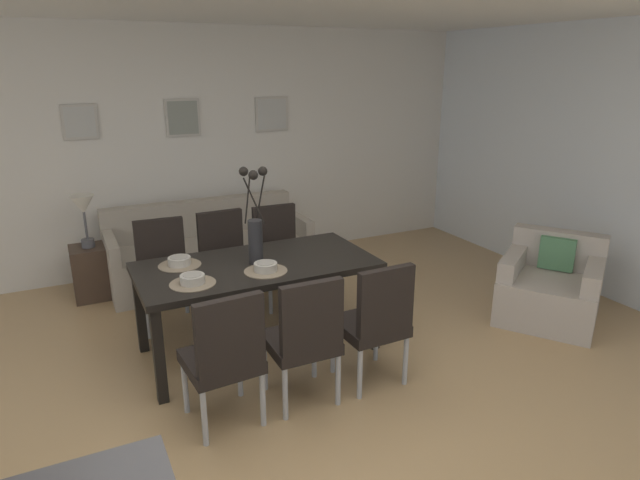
{
  "coord_description": "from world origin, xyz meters",
  "views": [
    {
      "loc": [
        -1.12,
        -2.72,
        2.19
      ],
      "look_at": [
        0.77,
        1.11,
        0.81
      ],
      "focal_mm": 30.6,
      "sensor_mm": 36.0,
      "label": 1
    }
  ],
  "objects_px": {
    "dining_chair_far_left": "(305,335)",
    "framed_picture_center": "(183,118)",
    "framed_picture_right": "(272,114)",
    "bowl_near_right": "(179,260)",
    "bowl_near_left": "(192,278)",
    "armchair": "(550,288)",
    "centerpiece_vase": "(255,227)",
    "dining_chair_mid_right": "(279,250)",
    "framed_picture_left": "(80,122)",
    "dining_chair_near_left": "(225,354)",
    "dining_chair_mid_left": "(376,319)",
    "side_table": "(92,272)",
    "dining_chair_near_right": "(163,268)",
    "table_lamp": "(83,209)",
    "sofa": "(209,254)",
    "dining_chair_far_right": "(225,257)",
    "bowl_far_left": "(266,266)",
    "dining_table": "(257,272)"
  },
  "relations": [
    {
      "from": "dining_chair_far_left",
      "to": "side_table",
      "type": "xyz_separation_m",
      "value": [
        -1.12,
        2.54,
        -0.25
      ]
    },
    {
      "from": "armchair",
      "to": "framed_picture_right",
      "type": "distance_m",
      "value": 3.46
    },
    {
      "from": "framed_picture_left",
      "to": "bowl_far_left",
      "type": "bearing_deg",
      "value": -67.0
    },
    {
      "from": "dining_chair_mid_left",
      "to": "centerpiece_vase",
      "type": "xyz_separation_m",
      "value": [
        -0.57,
        0.84,
        0.51
      ]
    },
    {
      "from": "dining_chair_far_left",
      "to": "bowl_near_left",
      "type": "bearing_deg",
      "value": 131.82
    },
    {
      "from": "bowl_near_left",
      "to": "framed_picture_right",
      "type": "bearing_deg",
      "value": 56.88
    },
    {
      "from": "framed_picture_right",
      "to": "bowl_near_right",
      "type": "bearing_deg",
      "value": -128.21
    },
    {
      "from": "dining_chair_far_left",
      "to": "armchair",
      "type": "height_order",
      "value": "dining_chair_far_left"
    },
    {
      "from": "dining_chair_near_left",
      "to": "dining_chair_near_right",
      "type": "height_order",
      "value": "same"
    },
    {
      "from": "bowl_near_right",
      "to": "framed_picture_left",
      "type": "xyz_separation_m",
      "value": [
        -0.47,
        1.96,
        0.88
      ]
    },
    {
      "from": "framed_picture_left",
      "to": "framed_picture_center",
      "type": "bearing_deg",
      "value": -0.0
    },
    {
      "from": "dining_chair_mid_left",
      "to": "side_table",
      "type": "relative_size",
      "value": 1.77
    },
    {
      "from": "centerpiece_vase",
      "to": "dining_chair_near_left",
      "type": "bearing_deg",
      "value": -121.56
    },
    {
      "from": "bowl_near_left",
      "to": "bowl_near_right",
      "type": "bearing_deg",
      "value": 90.0
    },
    {
      "from": "dining_chair_far_left",
      "to": "framed_picture_left",
      "type": "relative_size",
      "value": 2.72
    },
    {
      "from": "dining_table",
      "to": "dining_chair_far_right",
      "type": "distance_m",
      "value": 0.88
    },
    {
      "from": "dining_chair_mid_left",
      "to": "bowl_far_left",
      "type": "height_order",
      "value": "dining_chair_mid_left"
    },
    {
      "from": "dining_chair_near_right",
      "to": "sofa",
      "type": "xyz_separation_m",
      "value": [
        0.62,
        0.85,
        -0.23
      ]
    },
    {
      "from": "armchair",
      "to": "framed_picture_left",
      "type": "relative_size",
      "value": 3.28
    },
    {
      "from": "centerpiece_vase",
      "to": "armchair",
      "type": "xyz_separation_m",
      "value": [
        2.54,
        -0.61,
        -0.74
      ]
    },
    {
      "from": "bowl_near_left",
      "to": "table_lamp",
      "type": "height_order",
      "value": "table_lamp"
    },
    {
      "from": "dining_chair_far_left",
      "to": "framed_picture_center",
      "type": "relative_size",
      "value": 2.34
    },
    {
      "from": "framed_picture_center",
      "to": "bowl_near_left",
      "type": "bearing_deg",
      "value": -102.84
    },
    {
      "from": "side_table",
      "to": "framed_picture_left",
      "type": "distance_m",
      "value": 1.48
    },
    {
      "from": "dining_chair_near_left",
      "to": "framed_picture_left",
      "type": "relative_size",
      "value": 2.72
    },
    {
      "from": "dining_chair_near_right",
      "to": "bowl_far_left",
      "type": "xyz_separation_m",
      "value": [
        0.56,
        -1.04,
        0.27
      ]
    },
    {
      "from": "sofa",
      "to": "side_table",
      "type": "relative_size",
      "value": 3.94
    },
    {
      "from": "dining_chair_mid_right",
      "to": "framed_picture_left",
      "type": "xyz_separation_m",
      "value": [
        -1.53,
        1.33,
        1.15
      ]
    },
    {
      "from": "dining_chair_near_left",
      "to": "side_table",
      "type": "relative_size",
      "value": 1.77
    },
    {
      "from": "centerpiece_vase",
      "to": "framed_picture_center",
      "type": "distance_m",
      "value": 2.26
    },
    {
      "from": "framed_picture_center",
      "to": "centerpiece_vase",
      "type": "bearing_deg",
      "value": -89.98
    },
    {
      "from": "dining_chair_near_left",
      "to": "framed_picture_right",
      "type": "relative_size",
      "value": 2.37
    },
    {
      "from": "dining_chair_near_left",
      "to": "framed_picture_left",
      "type": "distance_m",
      "value": 3.25
    },
    {
      "from": "dining_chair_far_right",
      "to": "table_lamp",
      "type": "distance_m",
      "value": 1.44
    },
    {
      "from": "dining_chair_mid_left",
      "to": "framed_picture_right",
      "type": "xyz_separation_m",
      "value": [
        0.44,
        3.0,
        1.15
      ]
    },
    {
      "from": "dining_chair_far_left",
      "to": "bowl_near_left",
      "type": "xyz_separation_m",
      "value": [
        -0.56,
        0.63,
        0.27
      ]
    },
    {
      "from": "dining_chair_mid_right",
      "to": "framed_picture_right",
      "type": "bearing_deg",
      "value": 69.97
    },
    {
      "from": "centerpiece_vase",
      "to": "framed_picture_center",
      "type": "relative_size",
      "value": 1.87
    },
    {
      "from": "dining_table",
      "to": "dining_chair_near_right",
      "type": "xyz_separation_m",
      "value": [
        -0.56,
        0.84,
        -0.15
      ]
    },
    {
      "from": "dining_chair_mid_right",
      "to": "framed_picture_right",
      "type": "xyz_separation_m",
      "value": [
        0.48,
        1.33,
        1.15
      ]
    },
    {
      "from": "dining_chair_mid_left",
      "to": "bowl_near_right",
      "type": "distance_m",
      "value": 1.54
    },
    {
      "from": "bowl_near_right",
      "to": "framed_picture_right",
      "type": "height_order",
      "value": "framed_picture_right"
    },
    {
      "from": "dining_chair_far_right",
      "to": "dining_chair_mid_left",
      "type": "bearing_deg",
      "value": -71.78
    },
    {
      "from": "centerpiece_vase",
      "to": "framed_picture_right",
      "type": "distance_m",
      "value": 2.47
    },
    {
      "from": "framed_picture_right",
      "to": "bowl_near_left",
      "type": "bearing_deg",
      "value": -123.12
    },
    {
      "from": "dining_chair_far_right",
      "to": "bowl_near_left",
      "type": "relative_size",
      "value": 5.41
    },
    {
      "from": "dining_chair_mid_left",
      "to": "framed_picture_left",
      "type": "bearing_deg",
      "value": 117.65
    },
    {
      "from": "dining_chair_near_left",
      "to": "dining_chair_near_right",
      "type": "relative_size",
      "value": 1.0
    },
    {
      "from": "dining_chair_mid_right",
      "to": "dining_chair_near_left",
      "type": "bearing_deg",
      "value": -121.73
    },
    {
      "from": "bowl_far_left",
      "to": "framed_picture_right",
      "type": "bearing_deg",
      "value": 67.0
    }
  ]
}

